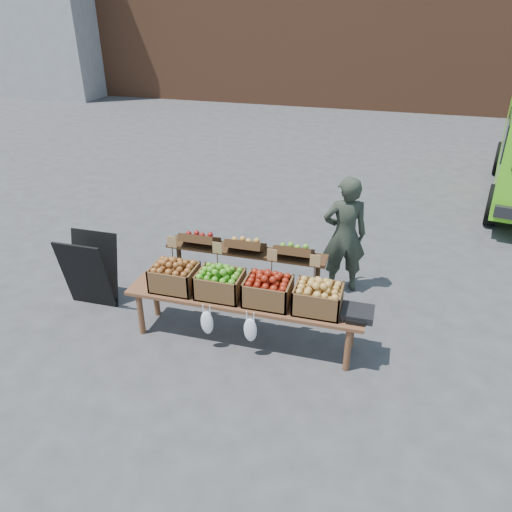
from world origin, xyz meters
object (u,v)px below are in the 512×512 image
(crate_golden_apples, at_px, (175,277))
(chalkboard_sign, at_px, (90,271))
(crate_red_apples, at_px, (268,291))
(crate_green_apples, at_px, (318,299))
(back_table, at_px, (246,269))
(display_bench, at_px, (244,319))
(weighing_scale, at_px, (357,313))
(vendor, at_px, (345,235))
(crate_russet_pears, at_px, (220,284))

(crate_golden_apples, bearing_deg, chalkboard_sign, 170.47)
(crate_golden_apples, relative_size, crate_red_apples, 1.00)
(crate_green_apples, bearing_deg, back_table, 144.73)
(chalkboard_sign, distance_m, display_bench, 2.11)
(display_bench, relative_size, weighing_scale, 7.94)
(vendor, distance_m, back_table, 1.36)
(crate_green_apples, bearing_deg, crate_russet_pears, 180.00)
(vendor, bearing_deg, crate_green_apples, 68.65)
(crate_golden_apples, bearing_deg, vendor, 39.78)
(crate_golden_apples, height_order, crate_russet_pears, same)
(crate_russet_pears, xyz_separation_m, crate_red_apples, (0.55, 0.00, 0.00))
(back_table, height_order, crate_russet_pears, back_table)
(display_bench, height_order, weighing_scale, weighing_scale)
(crate_golden_apples, bearing_deg, crate_red_apples, 0.00)
(back_table, xyz_separation_m, display_bench, (0.19, -0.72, -0.24))
(display_bench, bearing_deg, crate_red_apples, 0.00)
(crate_golden_apples, xyz_separation_m, crate_green_apples, (1.65, 0.00, 0.00))
(back_table, bearing_deg, crate_golden_apples, -131.27)
(vendor, distance_m, chalkboard_sign, 3.28)
(display_bench, bearing_deg, crate_russet_pears, 180.00)
(crate_russet_pears, height_order, crate_green_apples, same)
(crate_red_apples, bearing_deg, chalkboard_sign, 174.86)
(crate_russet_pears, bearing_deg, crate_red_apples, 0.00)
(vendor, xyz_separation_m, display_bench, (-0.92, -1.46, -0.51))
(crate_russet_pears, xyz_separation_m, weighing_scale, (1.52, 0.00, -0.10))
(chalkboard_sign, distance_m, crate_golden_apples, 1.31)
(chalkboard_sign, xyz_separation_m, weighing_scale, (3.34, -0.21, 0.13))
(crate_red_apples, relative_size, crate_green_apples, 1.00)
(crate_red_apples, bearing_deg, crate_green_apples, 0.00)
(back_table, xyz_separation_m, crate_green_apples, (1.02, -0.72, 0.19))
(chalkboard_sign, bearing_deg, crate_green_apples, -4.42)
(crate_russet_pears, bearing_deg, display_bench, 0.00)
(weighing_scale, bearing_deg, crate_red_apples, 180.00)
(display_bench, xyz_separation_m, crate_green_apples, (0.83, 0.00, 0.42))
(crate_green_apples, bearing_deg, crate_red_apples, 180.00)
(crate_golden_apples, height_order, crate_red_apples, same)
(vendor, xyz_separation_m, chalkboard_sign, (-3.02, -1.24, -0.32))
(crate_golden_apples, height_order, weighing_scale, crate_golden_apples)
(crate_red_apples, bearing_deg, display_bench, 180.00)
(vendor, relative_size, crate_golden_apples, 3.19)
(crate_russet_pears, distance_m, crate_green_apples, 1.10)
(chalkboard_sign, relative_size, crate_green_apples, 1.92)
(back_table, relative_size, crate_green_apples, 4.20)
(crate_russet_pears, bearing_deg, vendor, 50.54)
(crate_red_apples, xyz_separation_m, weighing_scale, (0.97, 0.00, -0.10))
(weighing_scale, bearing_deg, crate_russet_pears, 180.00)
(vendor, height_order, crate_russet_pears, vendor)
(crate_red_apples, bearing_deg, vendor, 66.00)
(crate_russet_pears, bearing_deg, crate_golden_apples, 180.00)
(display_bench, distance_m, crate_green_apples, 0.93)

